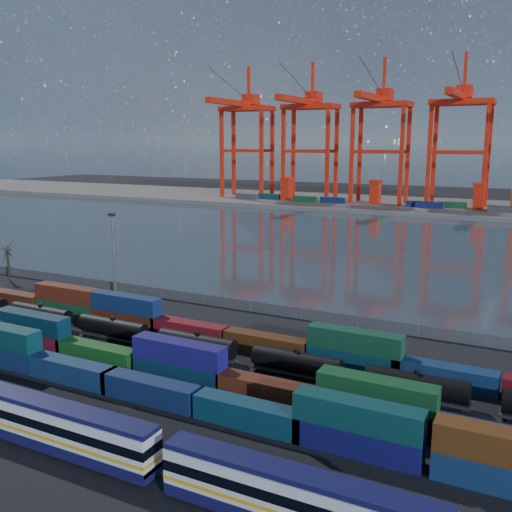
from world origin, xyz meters
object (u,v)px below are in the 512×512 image
at_px(passenger_train, 57,427).
at_px(bare_tree, 8,263).
at_px(tanker_string, 153,336).
at_px(gantry_cranes, 419,116).

xyz_separation_m(passenger_train, bare_tree, (-63.16, 46.89, 1.72)).
xyz_separation_m(tanker_string, bare_tree, (-54.03, 19.23, 2.32)).
height_order(tanker_string, gantry_cranes, gantry_cranes).
bearing_deg(gantry_cranes, tanker_string, -89.07).
distance_m(passenger_train, gantry_cranes, 229.93).
relative_size(bare_tree, gantry_cranes, 0.04).
xyz_separation_m(bare_tree, gantry_cranes, (50.81, 179.35, 37.40)).
distance_m(tanker_string, gantry_cranes, 202.54).
bearing_deg(bare_tree, passenger_train, -36.59).
relative_size(passenger_train, gantry_cranes, 0.38).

